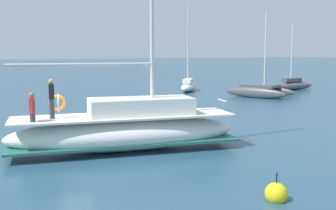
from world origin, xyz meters
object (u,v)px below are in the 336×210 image
moored_sloop_far (293,85)px  moored_cutter_right (188,85)px  main_sailboat (126,129)px  moored_catamaran (260,90)px  mooring_buoy (276,194)px

moored_sloop_far → moored_cutter_right: moored_cutter_right is taller
main_sailboat → moored_catamaran: size_ratio=1.52×
moored_sloop_far → mooring_buoy: (24.99, -22.96, -0.37)m
moored_cutter_right → mooring_buoy: moored_cutter_right is taller
moored_sloop_far → mooring_buoy: 33.94m
moored_sloop_far → moored_cutter_right: bearing=-108.1°
main_sailboat → moored_sloop_far: bearing=125.5°
moored_cutter_right → moored_sloop_far: bearing=71.9°
moored_cutter_right → moored_catamaran: bearing=24.7°
moored_sloop_far → moored_catamaran: size_ratio=0.91×
moored_cutter_right → mooring_buoy: size_ratio=9.53×
moored_sloop_far → mooring_buoy: bearing=-42.6°
main_sailboat → moored_sloop_far: (-17.71, 24.83, -0.34)m
main_sailboat → moored_catamaran: main_sailboat is taller
moored_catamaran → mooring_buoy: size_ratio=8.26×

